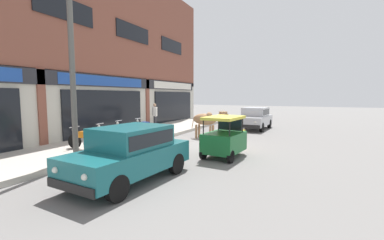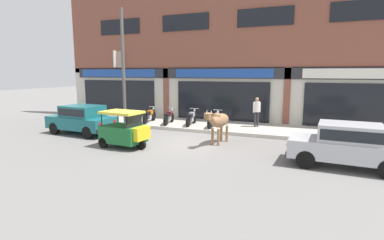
# 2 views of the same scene
# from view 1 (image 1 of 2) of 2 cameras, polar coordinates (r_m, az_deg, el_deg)

# --- Properties ---
(ground_plane) EXTENTS (90.00, 90.00, 0.00)m
(ground_plane) POSITION_cam_1_polar(r_m,az_deg,el_deg) (12.09, 2.07, -5.37)
(ground_plane) COLOR slate
(sidewalk) EXTENTS (19.00, 3.50, 0.18)m
(sidewalk) POSITION_cam_1_polar(r_m,az_deg,el_deg) (14.07, -12.93, -3.59)
(sidewalk) COLOR #B7AFA3
(sidewalk) RESTS_ON ground
(shop_building) EXTENTS (23.00, 1.40, 10.29)m
(shop_building) POSITION_cam_1_polar(r_m,az_deg,el_deg) (15.45, -19.45, 15.18)
(shop_building) COLOR brown
(shop_building) RESTS_ON ground
(cow) EXTENTS (0.75, 2.14, 1.61)m
(cow) POSITION_cam_1_polar(r_m,az_deg,el_deg) (13.46, 3.19, 0.07)
(cow) COLOR #936B47
(cow) RESTS_ON ground
(car_0) EXTENTS (3.71, 1.89, 1.46)m
(car_0) POSITION_cam_1_polar(r_m,az_deg,el_deg) (7.07, -13.50, -6.66)
(car_0) COLOR black
(car_0) RESTS_ON ground
(car_1) EXTENTS (3.68, 1.79, 1.46)m
(car_1) POSITION_cam_1_polar(r_m,az_deg,el_deg) (17.72, 13.86, 0.62)
(car_1) COLOR black
(car_1) RESTS_ON ground
(auto_rickshaw) EXTENTS (2.04, 1.31, 1.52)m
(auto_rickshaw) POSITION_cam_1_polar(r_m,az_deg,el_deg) (9.59, 7.35, -4.28)
(auto_rickshaw) COLOR black
(auto_rickshaw) RESTS_ON ground
(motorcycle_0) EXTENTS (0.52, 1.81, 0.88)m
(motorcycle_0) POSITION_cam_1_polar(r_m,az_deg,el_deg) (10.83, -22.20, -4.05)
(motorcycle_0) COLOR black
(motorcycle_0) RESTS_ON sidewalk
(motorcycle_1) EXTENTS (0.57, 1.80, 0.88)m
(motorcycle_1) POSITION_cam_1_polar(r_m,az_deg,el_deg) (11.72, -17.27, -3.18)
(motorcycle_1) COLOR black
(motorcycle_1) RESTS_ON sidewalk
(motorcycle_2) EXTENTS (0.52, 1.81, 0.88)m
(motorcycle_2) POSITION_cam_1_polar(r_m,az_deg,el_deg) (12.82, -13.75, -2.36)
(motorcycle_2) COLOR black
(motorcycle_2) RESTS_ON sidewalk
(motorcycle_3) EXTENTS (0.52, 1.81, 0.88)m
(motorcycle_3) POSITION_cam_1_polar(r_m,az_deg,el_deg) (13.84, -9.86, -1.70)
(motorcycle_3) COLOR black
(motorcycle_3) RESTS_ON sidewalk
(pedestrian) EXTENTS (0.35, 0.41, 1.60)m
(pedestrian) POSITION_cam_1_polar(r_m,az_deg,el_deg) (16.05, -8.28, 1.46)
(pedestrian) COLOR #2D2D33
(pedestrian) RESTS_ON sidewalk
(utility_pole) EXTENTS (0.18, 0.18, 6.48)m
(utility_pole) POSITION_cam_1_polar(r_m,az_deg,el_deg) (9.40, -25.13, 11.90)
(utility_pole) COLOR #595651
(utility_pole) RESTS_ON sidewalk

